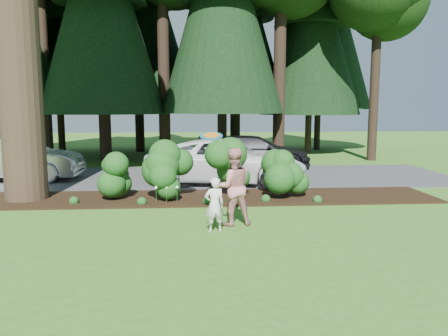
{
  "coord_description": "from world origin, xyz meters",
  "views": [
    {
      "loc": [
        0.48,
        -10.07,
        2.81
      ],
      "look_at": [
        1.25,
        0.75,
        1.3
      ],
      "focal_mm": 35.0,
      "sensor_mm": 36.0,
      "label": 1
    }
  ],
  "objects_px": {
    "car_dark_suv": "(254,152)",
    "car_white_suv": "(227,161)",
    "child": "(215,205)",
    "adult": "(233,187)",
    "frisbee": "(211,136)",
    "car_silver_wagon": "(15,159)"
  },
  "relations": [
    {
      "from": "child",
      "to": "adult",
      "type": "bearing_deg",
      "value": -142.06
    },
    {
      "from": "car_dark_suv",
      "to": "child",
      "type": "bearing_deg",
      "value": 170.07
    },
    {
      "from": "car_silver_wagon",
      "to": "adult",
      "type": "height_order",
      "value": "adult"
    },
    {
      "from": "adult",
      "to": "car_silver_wagon",
      "type": "bearing_deg",
      "value": -49.91
    },
    {
      "from": "car_white_suv",
      "to": "car_dark_suv",
      "type": "relative_size",
      "value": 1.14
    },
    {
      "from": "car_white_suv",
      "to": "frisbee",
      "type": "distance_m",
      "value": 6.19
    },
    {
      "from": "adult",
      "to": "frisbee",
      "type": "height_order",
      "value": "frisbee"
    },
    {
      "from": "car_silver_wagon",
      "to": "adult",
      "type": "relative_size",
      "value": 2.64
    },
    {
      "from": "car_silver_wagon",
      "to": "child",
      "type": "height_order",
      "value": "car_silver_wagon"
    },
    {
      "from": "car_white_suv",
      "to": "adult",
      "type": "relative_size",
      "value": 3.15
    },
    {
      "from": "car_white_suv",
      "to": "frisbee",
      "type": "xyz_separation_m",
      "value": [
        -0.82,
        -5.99,
        1.32
      ]
    },
    {
      "from": "car_silver_wagon",
      "to": "car_dark_suv",
      "type": "height_order",
      "value": "car_silver_wagon"
    },
    {
      "from": "child",
      "to": "car_white_suv",
      "type": "bearing_deg",
      "value": -109.8
    },
    {
      "from": "car_white_suv",
      "to": "frisbee",
      "type": "bearing_deg",
      "value": -178.24
    },
    {
      "from": "adult",
      "to": "frisbee",
      "type": "bearing_deg",
      "value": 11.65
    },
    {
      "from": "car_dark_suv",
      "to": "car_white_suv",
      "type": "bearing_deg",
      "value": 160.78
    },
    {
      "from": "car_white_suv",
      "to": "adult",
      "type": "distance_m",
      "value": 5.81
    },
    {
      "from": "car_silver_wagon",
      "to": "frisbee",
      "type": "xyz_separation_m",
      "value": [
        7.21,
        -7.06,
        1.32
      ]
    },
    {
      "from": "car_silver_wagon",
      "to": "frisbee",
      "type": "bearing_deg",
      "value": -135.17
    },
    {
      "from": "child",
      "to": "adult",
      "type": "height_order",
      "value": "adult"
    },
    {
      "from": "adult",
      "to": "frisbee",
      "type": "distance_m",
      "value": 1.35
    },
    {
      "from": "car_dark_suv",
      "to": "child",
      "type": "distance_m",
      "value": 10.51
    }
  ]
}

